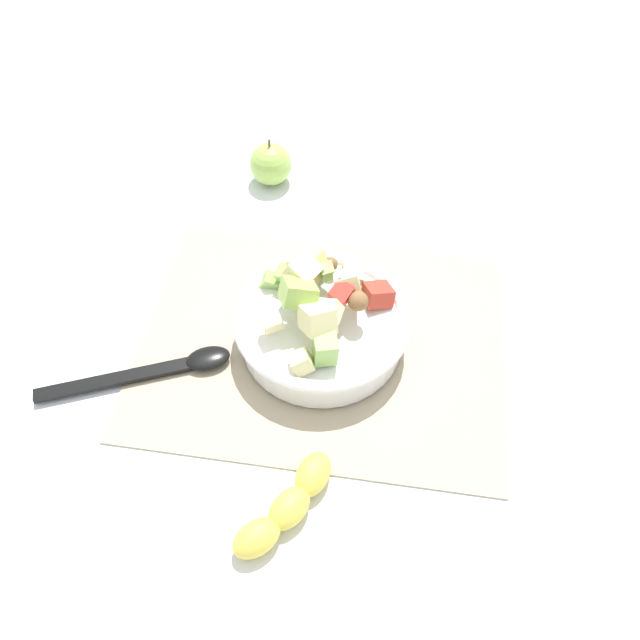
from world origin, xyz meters
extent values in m
plane|color=silver|center=(0.00, 0.00, 0.00)|extent=(2.40, 2.40, 0.00)
cube|color=tan|center=(0.00, 0.00, 0.00)|extent=(0.47, 0.37, 0.01)
cylinder|color=white|center=(0.00, 0.00, 0.03)|extent=(0.21, 0.21, 0.05)
torus|color=white|center=(0.00, 0.00, 0.05)|extent=(0.22, 0.22, 0.02)
cube|color=#93C160|center=(0.01, -0.07, 0.07)|extent=(0.04, 0.04, 0.04)
cube|color=beige|center=(0.00, 0.04, 0.10)|extent=(0.05, 0.06, 0.05)
cube|color=#93C160|center=(0.08, -0.05, 0.06)|extent=(0.03, 0.03, 0.03)
cube|color=#93C160|center=(0.05, -0.05, 0.07)|extent=(0.03, 0.03, 0.04)
cube|color=#93C160|center=(0.00, -0.04, 0.09)|extent=(0.02, 0.03, 0.03)
cube|color=beige|center=(0.03, -0.03, 0.10)|extent=(0.05, 0.05, 0.04)
cube|color=beige|center=(-0.03, -0.03, 0.09)|extent=(0.04, 0.05, 0.04)
cube|color=beige|center=(0.01, 0.08, 0.06)|extent=(0.04, 0.03, 0.03)
cube|color=beige|center=(-0.01, 0.03, 0.10)|extent=(0.04, 0.03, 0.04)
cube|color=#E5D684|center=(-0.03, -0.06, 0.07)|extent=(0.03, 0.03, 0.03)
cube|color=#BC3828|center=(-0.07, -0.04, 0.07)|extent=(0.05, 0.05, 0.04)
cube|color=red|center=(-0.02, -0.01, 0.10)|extent=(0.03, 0.04, 0.03)
cube|color=#93C160|center=(-0.01, 0.06, 0.08)|extent=(0.04, 0.03, 0.04)
cube|color=#9EC656|center=(0.03, 0.01, 0.10)|extent=(0.05, 0.05, 0.05)
cube|color=beige|center=(0.06, 0.04, 0.08)|extent=(0.03, 0.03, 0.02)
sphere|color=brown|center=(0.00, -0.08, 0.07)|extent=(0.02, 0.03, 0.03)
sphere|color=brown|center=(-0.04, 0.00, 0.09)|extent=(0.04, 0.04, 0.04)
cube|color=#E5D684|center=(0.03, -0.05, 0.09)|extent=(0.06, 0.05, 0.04)
ellipsoid|color=black|center=(0.14, 0.05, 0.01)|extent=(0.07, 0.06, 0.01)
cube|color=black|center=(0.24, 0.10, 0.01)|extent=(0.19, 0.09, 0.01)
sphere|color=#9EC656|center=(0.13, -0.32, 0.03)|extent=(0.07, 0.07, 0.07)
cylinder|color=brown|center=(0.13, -0.32, 0.07)|extent=(0.00, 0.00, 0.01)
ellipsoid|color=yellow|center=(0.03, 0.27, 0.02)|extent=(0.06, 0.06, 0.04)
ellipsoid|color=yellow|center=(0.00, 0.24, 0.02)|extent=(0.06, 0.07, 0.04)
ellipsoid|color=yellow|center=(-0.02, 0.20, 0.02)|extent=(0.05, 0.06, 0.04)
camera|label=1|loc=(-0.08, 0.52, 0.69)|focal=36.95mm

